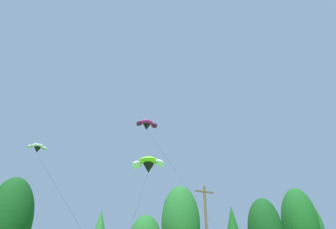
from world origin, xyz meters
The scene contains 6 objects.
treeline_tree_e centered at (-11.57, 45.55, 7.38)m, with size 5.09×5.09×12.18m.
treeline_tree_h centered at (10.54, 46.23, 8.31)m, with size 5.50×5.50×13.72m.
treeline_tree_k centered at (32.18, 44.42, 9.24)m, with size 5.92×5.92×15.25m.
parafoil_kite_high_lime_white centered at (-0.08, 33.12, 11.85)m, with size 6.99×9.52×10.99m.
parafoil_kite_mid_magenta centered at (3.63, 43.22, 21.20)m, with size 3.82×17.82×20.42m.
parafoil_kite_far_white centered at (-10.21, 42.63, 15.13)m, with size 6.04×17.96×14.04m.
Camera 1 is at (-11.45, 5.39, 2.22)m, focal length 33.15 mm.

